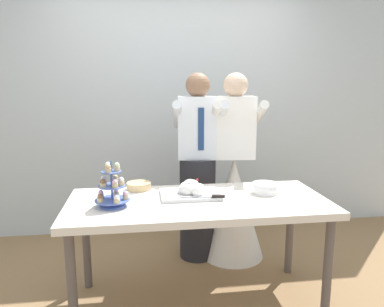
# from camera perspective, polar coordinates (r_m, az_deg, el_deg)

# --- Properties ---
(ground_plane) EXTENTS (8.00, 8.00, 0.00)m
(ground_plane) POSITION_cam_1_polar(r_m,az_deg,el_deg) (2.95, 0.91, -21.53)
(ground_plane) COLOR olive
(rear_wall) EXTENTS (5.20, 0.10, 2.90)m
(rear_wall) POSITION_cam_1_polar(r_m,az_deg,el_deg) (3.96, -2.40, 8.94)
(rear_wall) COLOR silver
(rear_wall) RESTS_ON ground_plane
(dessert_table) EXTENTS (1.80, 0.80, 0.78)m
(dessert_table) POSITION_cam_1_polar(r_m,az_deg,el_deg) (2.64, 0.96, -8.59)
(dessert_table) COLOR silver
(dessert_table) RESTS_ON ground_plane
(cupcake_stand) EXTENTS (0.23, 0.23, 0.31)m
(cupcake_stand) POSITION_cam_1_polar(r_m,az_deg,el_deg) (2.51, -12.10, -5.33)
(cupcake_stand) COLOR #4C66B2
(cupcake_stand) RESTS_ON dessert_table
(main_cake_tray) EXTENTS (0.43, 0.32, 0.12)m
(main_cake_tray) POSITION_cam_1_polar(r_m,az_deg,el_deg) (2.69, -0.19, -5.66)
(main_cake_tray) COLOR silver
(main_cake_tray) RESTS_ON dessert_table
(plate_stack) EXTENTS (0.19, 0.19, 0.08)m
(plate_stack) POSITION_cam_1_polar(r_m,az_deg,el_deg) (2.81, 11.13, -5.18)
(plate_stack) COLOR white
(plate_stack) RESTS_ON dessert_table
(round_cake) EXTENTS (0.24, 0.24, 0.06)m
(round_cake) POSITION_cam_1_polar(r_m,az_deg,el_deg) (2.85, -8.10, -5.07)
(round_cake) COLOR white
(round_cake) RESTS_ON dessert_table
(person_groom) EXTENTS (0.51, 0.53, 1.66)m
(person_groom) POSITION_cam_1_polar(r_m,az_deg,el_deg) (3.34, 0.85, -3.63)
(person_groom) COLOR #232328
(person_groom) RESTS_ON ground_plane
(person_bride) EXTENTS (0.56, 0.56, 1.66)m
(person_bride) POSITION_cam_1_polar(r_m,az_deg,el_deg) (3.41, 6.33, -6.23)
(person_bride) COLOR white
(person_bride) RESTS_ON ground_plane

